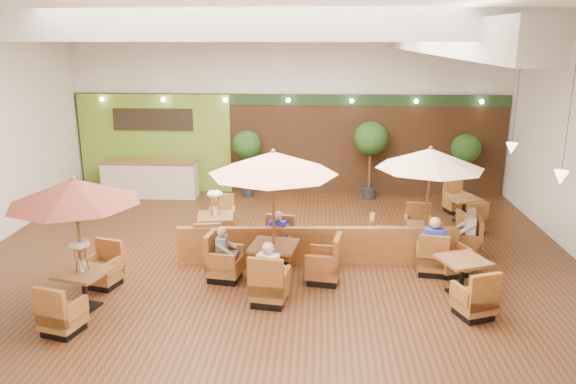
# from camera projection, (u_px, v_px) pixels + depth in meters

# --- Properties ---
(room) EXTENTS (14.04, 14.00, 5.52)m
(room) POSITION_uv_depth(u_px,v_px,m) (288.00, 97.00, 13.18)
(room) COLOR #381E0F
(room) RESTS_ON ground
(service_counter) EXTENTS (3.00, 0.75, 1.18)m
(service_counter) POSITION_uv_depth(u_px,v_px,m) (150.00, 179.00, 17.99)
(service_counter) COLOR beige
(service_counter) RESTS_ON ground
(booth_divider) EXTENTS (6.29, 0.55, 0.87)m
(booth_divider) POSITION_uv_depth(u_px,v_px,m) (317.00, 246.00, 12.67)
(booth_divider) COLOR brown
(booth_divider) RESTS_ON ground
(table_0) EXTENTS (2.39, 2.65, 2.59)m
(table_0) POSITION_uv_depth(u_px,v_px,m) (76.00, 210.00, 10.19)
(table_0) COLOR brown
(table_0) RESTS_ON ground
(table_1) EXTENTS (2.86, 2.86, 2.84)m
(table_1) POSITION_uv_depth(u_px,v_px,m) (273.00, 194.00, 11.37)
(table_1) COLOR brown
(table_1) RESTS_ON ground
(table_2) EXTENTS (2.65, 2.65, 2.65)m
(table_2) POSITION_uv_depth(u_px,v_px,m) (428.00, 183.00, 12.69)
(table_2) COLOR brown
(table_2) RESTS_ON ground
(table_3) EXTENTS (0.98, 2.63, 1.54)m
(table_3) POSITION_uv_depth(u_px,v_px,m) (216.00, 225.00, 13.84)
(table_3) COLOR brown
(table_3) RESTS_ON ground
(table_4) EXTENTS (1.11, 2.72, 0.96)m
(table_4) POSITION_uv_depth(u_px,v_px,m) (462.00, 277.00, 11.19)
(table_4) COLOR brown
(table_4) RESTS_ON ground
(table_5) EXTENTS (0.99, 2.52, 0.90)m
(table_5) POSITION_uv_depth(u_px,v_px,m) (463.00, 210.00, 15.55)
(table_5) COLOR brown
(table_5) RESTS_ON ground
(topiary_0) EXTENTS (0.92, 0.92, 2.15)m
(topiary_0) POSITION_uv_depth(u_px,v_px,m) (247.00, 148.00, 17.74)
(topiary_0) COLOR black
(topiary_0) RESTS_ON ground
(topiary_1) EXTENTS (1.06, 1.06, 2.46)m
(topiary_1) POSITION_uv_depth(u_px,v_px,m) (371.00, 142.00, 17.45)
(topiary_1) COLOR black
(topiary_1) RESTS_ON ground
(topiary_2) EXTENTS (0.91, 0.91, 2.11)m
(topiary_2) POSITION_uv_depth(u_px,v_px,m) (466.00, 151.00, 17.36)
(topiary_2) COLOR black
(topiary_2) RESTS_ON ground
(diner_0) EXTENTS (0.45, 0.41, 0.83)m
(diner_0) POSITION_uv_depth(u_px,v_px,m) (269.00, 267.00, 10.68)
(diner_0) COLOR white
(diner_0) RESTS_ON ground
(diner_1) EXTENTS (0.40, 0.35, 0.74)m
(diner_1) POSITION_uv_depth(u_px,v_px,m) (278.00, 232.00, 12.69)
(diner_1) COLOR #2A34B9
(diner_1) RESTS_ON ground
(diner_2) EXTENTS (0.29, 0.36, 0.72)m
(diner_2) POSITION_uv_depth(u_px,v_px,m) (224.00, 247.00, 11.75)
(diner_2) COLOR gray
(diner_2) RESTS_ON ground
(diner_3) EXTENTS (0.43, 0.35, 0.85)m
(diner_3) POSITION_uv_depth(u_px,v_px,m) (434.00, 240.00, 12.04)
(diner_3) COLOR #2A34B9
(diner_3) RESTS_ON ground
(diner_4) EXTENTS (0.35, 0.41, 0.78)m
(diner_4) POSITION_uv_depth(u_px,v_px,m) (468.00, 227.00, 12.92)
(diner_4) COLOR white
(diner_4) RESTS_ON ground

